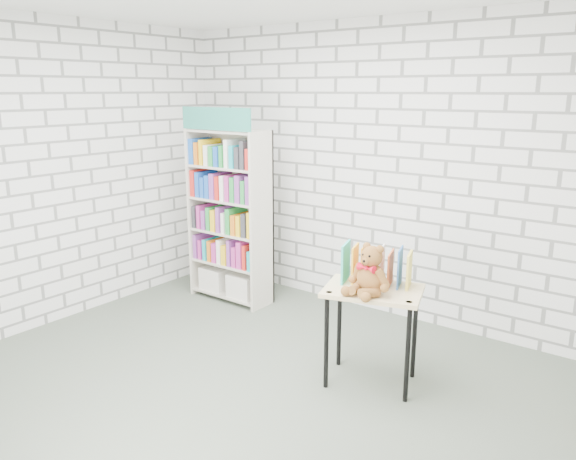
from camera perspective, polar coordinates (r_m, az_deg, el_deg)
The scene contains 6 objects.
ground at distance 4.34m, azimuth -5.06°, elevation -15.75°, with size 4.50×4.50×0.00m, color #4D5649.
room_shell at distance 3.78m, azimuth -5.64°, elevation 8.41°, with size 4.52×4.02×2.81m.
bookshelf at distance 5.78m, azimuth -5.92°, elevation 1.56°, with size 0.89×0.34×1.99m.
display_table at distance 4.18m, azimuth 8.59°, elevation -7.26°, with size 0.81×0.66×0.75m.
table_books at distance 4.20m, azimuth 9.02°, elevation -3.56°, with size 0.53×0.35×0.29m.
teddy_bear at distance 4.00m, azimuth 8.29°, elevation -4.45°, with size 0.33×0.31×0.36m.
Camera 1 is at (2.55, -2.77, 2.15)m, focal length 35.00 mm.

